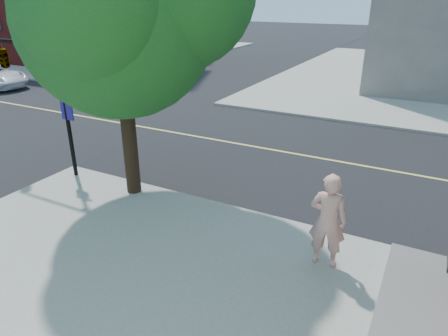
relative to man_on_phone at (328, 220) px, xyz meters
The scene contains 5 objects.
ground 7.45m from the man_on_phone, 169.88° to the left, with size 140.00×140.00×0.00m, color black.
road_ew 9.35m from the man_on_phone, 141.39° to the left, with size 140.00×9.00×0.01m, color black.
sidewalk_nw 37.90m from the man_on_phone, 143.01° to the left, with size 26.00×25.00×0.12m, color #98978E.
man_on_phone is the anchor object (origin of this frame).
signal_pole 9.86m from the man_on_phone, behind, with size 3.48×0.40×3.93m.
Camera 1 is at (8.67, -8.20, 5.08)m, focal length 32.75 mm.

